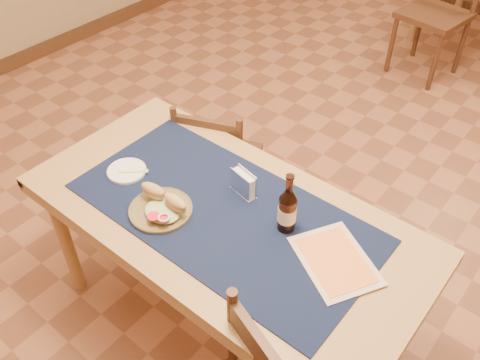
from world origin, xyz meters
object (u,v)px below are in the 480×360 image
Objects in this scene: main_table at (224,227)px; beer_bottle at (287,210)px; sandwich_plate at (162,207)px; chair_main_far at (218,162)px; napkin_holder at (244,184)px.

beer_bottle reaches higher than main_table.
beer_bottle is (0.42, 0.24, 0.07)m from sandwich_plate.
beer_bottle is at bearing 29.61° from sandwich_plate.
napkin_holder is at bearing -37.76° from chair_main_far.
napkin_holder is (-0.24, 0.05, -0.05)m from beer_bottle.
napkin_holder reaches higher than main_table.
beer_bottle is 0.25m from napkin_holder.
sandwich_plate is 0.48m from beer_bottle.
chair_main_far is at bearing 114.84° from sandwich_plate.
beer_bottle is (0.23, 0.08, 0.18)m from main_table.
napkin_holder is (0.48, -0.37, 0.38)m from chair_main_far.
chair_main_far is 0.71m from napkin_holder.
sandwich_plate is (0.30, -0.65, 0.35)m from chair_main_far.
sandwich_plate is at bearing -65.16° from chair_main_far.
sandwich_plate reaches higher than main_table.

